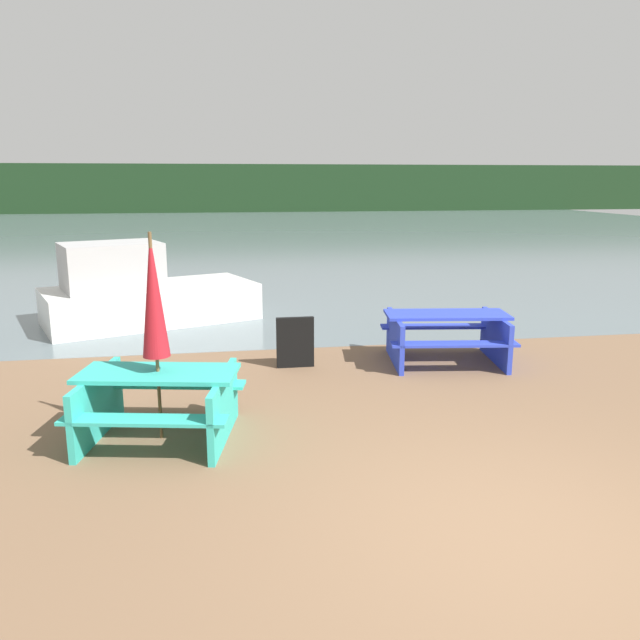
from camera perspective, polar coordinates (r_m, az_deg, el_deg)
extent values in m
plane|color=brown|center=(5.33, 17.34, -18.42)|extent=(60.00, 60.00, 0.00)
cube|color=slate|center=(34.98, -5.77, 8.20)|extent=(60.00, 50.00, 0.00)
cube|color=#193319|center=(54.85, -7.19, 11.87)|extent=(80.00, 1.60, 4.00)
cube|color=#33B7A8|center=(6.77, -14.60, -4.74)|extent=(1.74, 1.01, 0.04)
cube|color=#33B7A8|center=(6.38, -15.84, -8.81)|extent=(1.66, 0.59, 0.04)
cube|color=#33B7A8|center=(7.37, -13.27, -5.72)|extent=(1.66, 0.59, 0.04)
cube|color=#33B7A8|center=(7.11, -19.73, -7.42)|extent=(0.34, 1.37, 0.70)
cube|color=#33B7A8|center=(6.74, -8.82, -7.92)|extent=(0.34, 1.37, 0.70)
cube|color=blue|center=(9.51, 11.51, 0.49)|extent=(1.89, 0.94, 0.04)
cube|color=blue|center=(9.06, 12.20, -2.18)|extent=(1.83, 0.52, 0.04)
cube|color=blue|center=(10.10, 10.74, -0.58)|extent=(1.83, 0.52, 0.04)
cube|color=blue|center=(9.45, 6.88, -1.78)|extent=(0.25, 1.38, 0.71)
cube|color=blue|center=(9.80, 15.78, -1.66)|extent=(0.25, 1.38, 0.71)
cylinder|color=brown|center=(6.67, -14.77, -1.65)|extent=(0.04, 0.04, 2.20)
cone|color=#A81923|center=(6.58, -15.00, 2.20)|extent=(0.28, 0.28, 1.29)
cube|color=silver|center=(12.55, -15.14, 1.45)|extent=(4.28, 3.07, 0.70)
cube|color=#B2B2B2|center=(12.27, -18.52, 4.70)|extent=(2.05, 1.79, 0.87)
cube|color=black|center=(9.16, -2.28, -2.05)|extent=(0.55, 0.08, 0.75)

